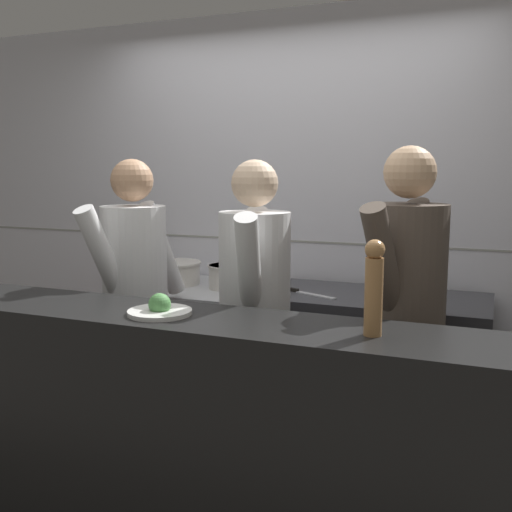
{
  "coord_description": "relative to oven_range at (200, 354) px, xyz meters",
  "views": [
    {
      "loc": [
        1.25,
        -2.26,
        1.62
      ],
      "look_at": [
        0.05,
        0.68,
        1.15
      ],
      "focal_mm": 42.0,
      "sensor_mm": 36.0,
      "label": 1
    }
  ],
  "objects": [
    {
      "name": "wall_back_tiled",
      "position": [
        0.47,
        0.4,
        0.86
      ],
      "size": [
        8.0,
        0.06,
        2.6
      ],
      "color": "silver",
      "rests_on": "ground_plane"
    },
    {
      "name": "oven_range",
      "position": [
        0.0,
        0.0,
        0.0
      ],
      "size": [
        0.89,
        0.71,
        0.88
      ],
      "color": "maroon",
      "rests_on": "ground_plane"
    },
    {
      "name": "prep_counter",
      "position": [
        1.11,
        -0.0,
        0.01
      ],
      "size": [
        1.22,
        0.65,
        0.91
      ],
      "color": "#38383D",
      "rests_on": "ground_plane"
    },
    {
      "name": "pass_counter",
      "position": [
        0.65,
        -1.24,
        0.07
      ],
      "size": [
        3.0,
        0.45,
        1.04
      ],
      "color": "black",
      "rests_on": "ground_plane"
    },
    {
      "name": "stock_pot",
      "position": [
        -0.19,
        0.02,
        0.52
      ],
      "size": [
        0.35,
        0.35,
        0.14
      ],
      "color": "beige",
      "rests_on": "oven_range"
    },
    {
      "name": "sauce_pot",
      "position": [
        0.19,
        0.01,
        0.52
      ],
      "size": [
        0.24,
        0.24,
        0.15
      ],
      "color": "beige",
      "rests_on": "oven_range"
    },
    {
      "name": "chefs_knife",
      "position": [
        0.71,
        -0.09,
        0.48
      ],
      "size": [
        0.36,
        0.17,
        0.02
      ],
      "color": "#B7BABF",
      "rests_on": "prep_counter"
    },
    {
      "name": "plated_dish_main",
      "position": [
        0.49,
        -1.27,
        0.62
      ],
      "size": [
        0.26,
        0.26,
        0.09
      ],
      "color": "white",
      "rests_on": "pass_counter"
    },
    {
      "name": "pepper_mill",
      "position": [
        1.33,
        -1.25,
        0.77
      ],
      "size": [
        0.07,
        0.07,
        0.34
      ],
      "color": "#AD7A47",
      "rests_on": "pass_counter"
    },
    {
      "name": "chef_head_cook",
      "position": [
        -0.04,
        -0.65,
        0.49
      ],
      "size": [
        0.41,
        0.73,
        1.67
      ],
      "rotation": [
        0.0,
        0.0,
        -0.24
      ],
      "color": "black",
      "rests_on": "ground_plane"
    },
    {
      "name": "chef_sous",
      "position": [
        0.67,
        -0.72,
        0.48
      ],
      "size": [
        0.41,
        0.72,
        1.66
      ],
      "rotation": [
        0.0,
        0.0,
        0.27
      ],
      "color": "black",
      "rests_on": "ground_plane"
    },
    {
      "name": "chef_line",
      "position": [
        1.36,
        -0.64,
        0.51
      ],
      "size": [
        0.44,
        0.74,
        1.72
      ],
      "rotation": [
        0.0,
        0.0,
        -0.3
      ],
      "color": "black",
      "rests_on": "ground_plane"
    }
  ]
}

